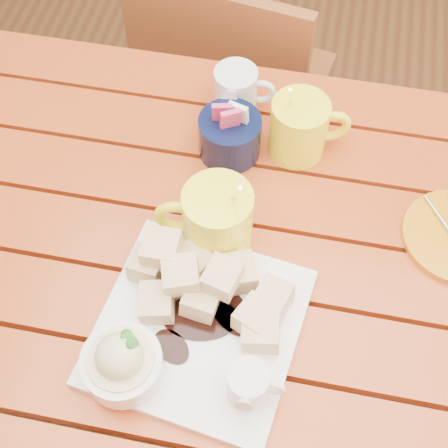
% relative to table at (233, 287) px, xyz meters
% --- Properties ---
extents(ground, '(5.00, 5.00, 0.00)m').
position_rel_table_xyz_m(ground, '(0.00, -0.00, -0.64)').
color(ground, '#573018').
rests_on(ground, ground).
extents(table, '(1.20, 0.79, 0.75)m').
position_rel_table_xyz_m(table, '(0.00, 0.00, 0.00)').
color(table, maroon).
rests_on(table, ground).
extents(dessert_plate, '(0.30, 0.30, 0.11)m').
position_rel_table_xyz_m(dessert_plate, '(-0.04, -0.14, 0.14)').
color(dessert_plate, white).
rests_on(dessert_plate, table).
extents(coffee_mug_left, '(0.14, 0.10, 0.17)m').
position_rel_table_xyz_m(coffee_mug_left, '(-0.03, 0.02, 0.17)').
color(coffee_mug_left, '#FFF720').
rests_on(coffee_mug_left, table).
extents(coffee_mug_right, '(0.13, 0.09, 0.15)m').
position_rel_table_xyz_m(coffee_mug_right, '(0.06, 0.22, 0.16)').
color(coffee_mug_right, '#FFF720').
rests_on(coffee_mug_right, table).
extents(cream_pitcher, '(0.11, 0.09, 0.09)m').
position_rel_table_xyz_m(cream_pitcher, '(-0.05, 0.29, 0.15)').
color(cream_pitcher, white).
rests_on(cream_pitcher, table).
extents(sugar_caddy, '(0.10, 0.10, 0.11)m').
position_rel_table_xyz_m(sugar_caddy, '(-0.04, 0.19, 0.15)').
color(sugar_caddy, black).
rests_on(sugar_caddy, table).
extents(chair_far, '(0.45, 0.45, 0.82)m').
position_rel_table_xyz_m(chair_far, '(-0.11, 0.59, -0.18)').
color(chair_far, brown).
rests_on(chair_far, ground).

